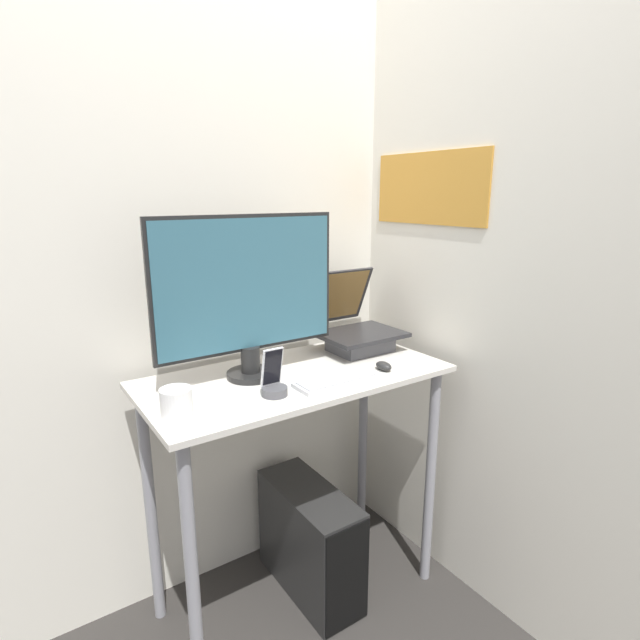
% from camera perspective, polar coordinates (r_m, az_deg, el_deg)
% --- Properties ---
extents(wall_back, '(6.00, 0.05, 2.60)m').
position_cam_1_polar(wall_back, '(1.97, -8.18, 7.00)').
color(wall_back, silver).
rests_on(wall_back, ground_plane).
extents(wall_side_right, '(0.06, 6.00, 2.60)m').
position_cam_1_polar(wall_side_right, '(1.89, 17.80, 6.16)').
color(wall_side_right, silver).
rests_on(wall_side_right, ground_plane).
extents(desk, '(1.07, 0.52, 0.93)m').
position_cam_1_polar(desk, '(1.83, -2.70, -11.06)').
color(desk, beige).
rests_on(desk, ground_plane).
extents(laptop, '(0.32, 0.35, 0.31)m').
position_cam_1_polar(laptop, '(2.02, 3.99, -1.22)').
color(laptop, '#4C4C51').
rests_on(laptop, desk).
extents(monitor, '(0.65, 0.17, 0.55)m').
position_cam_1_polar(monitor, '(1.67, -8.24, 2.77)').
color(monitor, black).
rests_on(monitor, desk).
extents(keyboard, '(0.29, 0.11, 0.02)m').
position_cam_1_polar(keyboard, '(1.67, 1.89, -6.94)').
color(keyboard, silver).
rests_on(keyboard, desk).
extents(mouse, '(0.04, 0.07, 0.03)m').
position_cam_1_polar(mouse, '(1.80, 7.29, -5.24)').
color(mouse, '#262626').
rests_on(mouse, desk).
extents(cell_phone, '(0.08, 0.08, 0.15)m').
position_cam_1_polar(cell_phone, '(1.58, -5.31, -7.25)').
color(cell_phone, '#4C4C51').
rests_on(cell_phone, desk).
extents(computer_tower, '(0.20, 0.50, 0.43)m').
position_cam_1_polar(computer_tower, '(2.15, -1.14, -23.84)').
color(computer_tower, black).
rests_on(computer_tower, ground_plane).
extents(mug, '(0.09, 0.09, 0.08)m').
position_cam_1_polar(mug, '(1.48, -16.09, -9.04)').
color(mug, white).
rests_on(mug, desk).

